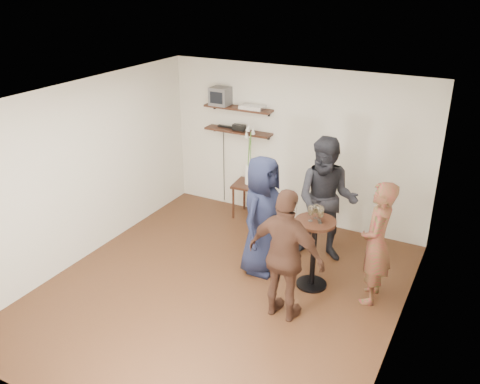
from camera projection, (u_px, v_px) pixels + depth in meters
name	position (u px, v px, depth m)	size (l,w,h in m)	color
room	(220.00, 203.00, 6.32)	(4.58, 5.08, 2.68)	#422415
shelf_upper	(238.00, 108.00, 8.45)	(1.20, 0.25, 0.04)	black
shelf_lower	(238.00, 131.00, 8.61)	(1.20, 0.25, 0.04)	black
crt_monitor	(221.00, 96.00, 8.52)	(0.32, 0.30, 0.30)	#59595B
dvd_deck	(253.00, 107.00, 8.32)	(0.40, 0.24, 0.06)	silver
radio	(239.00, 128.00, 8.57)	(0.22, 0.10, 0.10)	black
power_strip	(226.00, 127.00, 8.75)	(0.30, 0.05, 0.03)	black
side_table	(249.00, 189.00, 8.71)	(0.56, 0.56, 0.61)	black
vase_lilies	(249.00, 165.00, 8.53)	(0.20, 0.21, 1.07)	white
drinks_table	(314.00, 244.00, 6.70)	(0.54, 0.54, 0.99)	black
wine_glass_fl	(311.00, 211.00, 6.49)	(0.07, 0.07, 0.21)	silver
wine_glass_fr	(321.00, 213.00, 6.44)	(0.07, 0.07, 0.21)	silver
wine_glass_bl	(316.00, 209.00, 6.57)	(0.06, 0.06, 0.19)	silver
wine_glass_br	(320.00, 211.00, 6.51)	(0.07, 0.07, 0.20)	silver
person_plaid	(376.00, 243.00, 6.34)	(0.60, 0.40, 1.65)	#AF142F
person_dark	(326.00, 200.00, 7.26)	(0.91, 0.71, 1.87)	black
person_navy	(262.00, 216.00, 6.98)	(0.84, 0.55, 1.72)	#161A32
person_brown	(286.00, 256.00, 6.01)	(0.99, 0.41, 1.70)	#45291D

